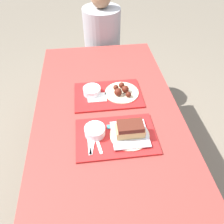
# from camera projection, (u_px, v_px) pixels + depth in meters

# --- Properties ---
(ground_plane) EXTENTS (12.00, 12.00, 0.00)m
(ground_plane) POSITION_uv_depth(u_px,v_px,m) (109.00, 174.00, 1.87)
(ground_plane) COLOR #706656
(picnic_table) EXTENTS (0.91, 1.73, 0.74)m
(picnic_table) POSITION_uv_depth(u_px,v_px,m) (108.00, 124.00, 1.41)
(picnic_table) COLOR maroon
(picnic_table) RESTS_ON ground_plane
(picnic_bench_far) EXTENTS (0.87, 0.28, 0.47)m
(picnic_bench_far) POSITION_uv_depth(u_px,v_px,m) (98.00, 66.00, 2.36)
(picnic_bench_far) COLOR maroon
(picnic_bench_far) RESTS_ON ground_plane
(tray_near) EXTENTS (0.45, 0.30, 0.01)m
(tray_near) POSITION_uv_depth(u_px,v_px,m) (116.00, 136.00, 1.22)
(tray_near) COLOR red
(tray_near) RESTS_ON picnic_table
(tray_far) EXTENTS (0.45, 0.30, 0.01)m
(tray_far) POSITION_uv_depth(u_px,v_px,m) (108.00, 95.00, 1.48)
(tray_far) COLOR red
(tray_far) RESTS_ON picnic_table
(bowl_coleslaw_near) EXTENTS (0.12, 0.12, 0.05)m
(bowl_coleslaw_near) POSITION_uv_depth(u_px,v_px,m) (95.00, 131.00, 1.21)
(bowl_coleslaw_near) COLOR silver
(bowl_coleslaw_near) RESTS_ON tray_near
(brisket_sandwich_plate) EXTENTS (0.22, 0.22, 0.09)m
(brisket_sandwich_plate) POSITION_uv_depth(u_px,v_px,m) (130.00, 131.00, 1.20)
(brisket_sandwich_plate) COLOR beige
(brisket_sandwich_plate) RESTS_ON tray_near
(plastic_fork_near) EXTENTS (0.05, 0.17, 0.00)m
(plastic_fork_near) POSITION_uv_depth(u_px,v_px,m) (93.00, 142.00, 1.19)
(plastic_fork_near) COLOR white
(plastic_fork_near) RESTS_ON tray_near
(plastic_knife_near) EXTENTS (0.05, 0.17, 0.00)m
(plastic_knife_near) POSITION_uv_depth(u_px,v_px,m) (97.00, 141.00, 1.19)
(plastic_knife_near) COLOR white
(plastic_knife_near) RESTS_ON tray_near
(plastic_spoon_near) EXTENTS (0.02, 0.17, 0.00)m
(plastic_spoon_near) POSITION_uv_depth(u_px,v_px,m) (89.00, 142.00, 1.18)
(plastic_spoon_near) COLOR white
(plastic_spoon_near) RESTS_ON tray_near
(condiment_packet) EXTENTS (0.04, 0.03, 0.01)m
(condiment_packet) POSITION_uv_depth(u_px,v_px,m) (109.00, 127.00, 1.26)
(condiment_packet) COLOR teal
(condiment_packet) RESTS_ON tray_near
(bowl_coleslaw_far) EXTENTS (0.12, 0.12, 0.05)m
(bowl_coleslaw_far) POSITION_uv_depth(u_px,v_px,m) (92.00, 91.00, 1.46)
(bowl_coleslaw_far) COLOR silver
(bowl_coleslaw_far) RESTS_ON tray_far
(wings_plate_far) EXTENTS (0.23, 0.23, 0.06)m
(wings_plate_far) POSITION_uv_depth(u_px,v_px,m) (122.00, 91.00, 1.47)
(wings_plate_far) COLOR beige
(wings_plate_far) RESTS_ON tray_far
(napkin_far) EXTENTS (0.12, 0.09, 0.01)m
(napkin_far) POSITION_uv_depth(u_px,v_px,m) (97.00, 98.00, 1.44)
(napkin_far) COLOR white
(napkin_far) RESTS_ON tray_far
(person_seated_across) EXTENTS (0.35, 0.35, 0.69)m
(person_seated_across) POSITION_uv_depth(u_px,v_px,m) (102.00, 33.00, 2.11)
(person_seated_across) COLOR #9E9EA3
(person_seated_across) RESTS_ON picnic_bench_far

